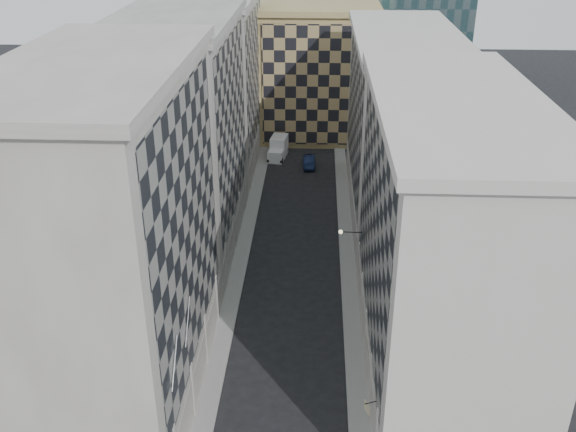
% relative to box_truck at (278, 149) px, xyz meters
% --- Properties ---
extents(sidewalk_west, '(1.50, 100.00, 0.15)m').
position_rel_box_truck_xyz_m(sidewalk_west, '(-2.01, -27.50, -1.12)').
color(sidewalk_west, gray).
rests_on(sidewalk_west, ground).
extents(sidewalk_east, '(1.50, 100.00, 0.15)m').
position_rel_box_truck_xyz_m(sidewalk_east, '(8.49, -27.50, -1.12)').
color(sidewalk_east, gray).
rests_on(sidewalk_east, ground).
extents(bldg_left_a, '(10.80, 22.80, 23.70)m').
position_rel_box_truck_xyz_m(bldg_left_a, '(-7.64, -46.50, 10.63)').
color(bldg_left_a, gray).
rests_on(bldg_left_a, ground).
extents(bldg_left_b, '(10.80, 22.80, 22.70)m').
position_rel_box_truck_xyz_m(bldg_left_b, '(-7.64, -24.50, 10.13)').
color(bldg_left_b, gray).
rests_on(bldg_left_b, ground).
extents(bldg_left_c, '(10.80, 22.80, 21.70)m').
position_rel_box_truck_xyz_m(bldg_left_c, '(-7.64, -2.50, 9.63)').
color(bldg_left_c, gray).
rests_on(bldg_left_c, ground).
extents(bldg_right_a, '(10.80, 26.80, 20.70)m').
position_rel_box_truck_xyz_m(bldg_right_a, '(14.11, -42.50, 9.13)').
color(bldg_right_a, '#BBB4AB').
rests_on(bldg_right_a, ground).
extents(bldg_right_b, '(10.80, 28.80, 19.70)m').
position_rel_box_truck_xyz_m(bldg_right_b, '(14.13, -15.50, 8.65)').
color(bldg_right_b, '#BBB4AB').
rests_on(bldg_right_b, ground).
extents(tan_block, '(16.80, 14.80, 18.80)m').
position_rel_box_truck_xyz_m(tan_block, '(5.24, 10.40, 8.24)').
color(tan_block, tan).
rests_on(tan_block, ground).
extents(flagpoles_left, '(0.10, 6.33, 2.33)m').
position_rel_box_truck_xyz_m(flagpoles_left, '(-2.66, -51.50, 6.80)').
color(flagpoles_left, gray).
rests_on(flagpoles_left, ground).
extents(bracket_lamp, '(1.98, 0.36, 0.36)m').
position_rel_box_truck_xyz_m(bracket_lamp, '(7.61, -33.50, 5.00)').
color(bracket_lamp, black).
rests_on(bracket_lamp, ground).
extents(box_truck, '(2.66, 5.23, 2.75)m').
position_rel_box_truck_xyz_m(box_truck, '(0.00, 0.00, 0.00)').
color(box_truck, white).
rests_on(box_truck, ground).
extents(dark_car, '(1.65, 4.42, 1.44)m').
position_rel_box_truck_xyz_m(dark_car, '(4.26, -3.30, -0.48)').
color(dark_car, '#0E1734').
rests_on(dark_car, ground).
extents(shop_sign, '(0.77, 0.67, 0.78)m').
position_rel_box_truck_xyz_m(shop_sign, '(8.65, -52.06, 2.64)').
color(shop_sign, black).
rests_on(shop_sign, ground).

